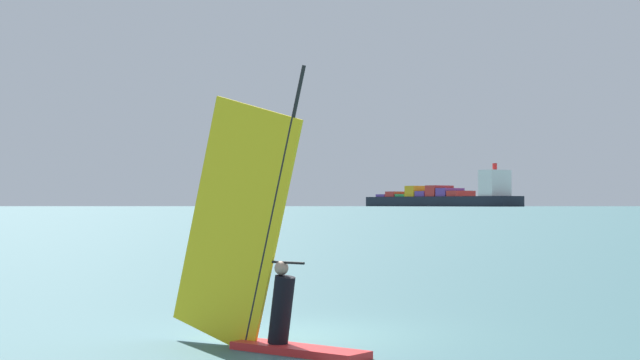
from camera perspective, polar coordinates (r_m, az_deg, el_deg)
name	(u,v)px	position (r m, az deg, el deg)	size (l,w,h in m)	color
ground_plane	(291,333)	(17.44, -1.70, -8.94)	(4000.00, 4000.00, 0.00)	#386066
windsurfer	(260,269)	(15.41, -3.55, -5.21)	(3.70, 1.88, 4.54)	red
cargo_ship	(445,197)	(918.24, 7.31, -1.00)	(158.95, 127.81, 38.52)	black
distant_headland	(624,189)	(1715.01, 17.40, -0.53)	(1133.06, 313.53, 53.89)	#756B56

